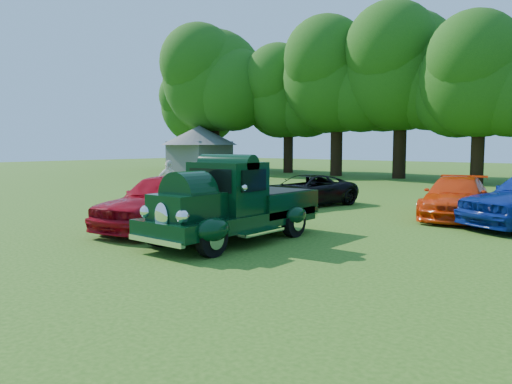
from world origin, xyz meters
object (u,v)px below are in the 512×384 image
Objects in this scene: back_car_orange at (456,198)px; spectator_grey at (232,192)px; back_car_black at (305,190)px; spectator_white at (168,182)px; spectator_pink at (247,189)px; back_car_lime at (229,183)px; red_convertible at (167,201)px; hero_pickup at (234,207)px; gazebo at (199,144)px.

spectator_grey reaches higher than back_car_orange.
back_car_black is 2.67× the size of spectator_grey.
back_car_black is 2.47× the size of spectator_white.
spectator_white is (-3.81, -0.25, 0.08)m from spectator_pink.
spectator_pink reaches higher than back_car_black.
red_convertible is at bearing -77.47° from back_car_lime.
hero_pickup is at bearing -107.90° from spectator_white.
red_convertible reaches higher than back_car_orange.
spectator_pink is 1.03m from spectator_grey.
spectator_grey reaches higher than spectator_pink.
hero_pickup is at bearing -42.42° from gazebo.
back_car_orange is at bearing -27.55° from gazebo.
gazebo reaches higher than back_car_orange.
hero_pickup is 1.09× the size of back_car_orange.
red_convertible is 6.75m from back_car_black.
back_car_black is at bearing 130.10° from spectator_grey.
spectator_white reaches higher than back_car_lime.
spectator_grey is 0.92× the size of spectator_white.
red_convertible is at bearing -77.15° from back_car_black.
red_convertible is at bearing -105.22° from spectator_pink.
hero_pickup is at bearing -122.93° from back_car_orange.
gazebo reaches higher than spectator_pink.
back_car_black is 2.71× the size of spectator_pink.
red_convertible is 28.52m from gazebo.
hero_pickup reaches higher than back_car_orange.
spectator_grey is 26.17m from gazebo.
red_convertible is 1.04× the size of back_car_orange.
gazebo is (-19.50, 17.38, 1.61)m from spectator_grey.
back_car_lime is 20.49m from gazebo.
red_convertible is at bearing -37.49° from spectator_grey.
back_car_black is 0.95× the size of back_car_orange.
red_convertible is 1.09× the size of back_car_black.
spectator_white reaches higher than back_car_black.
spectator_grey is at bearing -155.21° from back_car_orange.
back_car_lime is (-4.31, 7.18, -0.14)m from red_convertible.
back_car_black is at bearing -44.83° from spectator_white.
spectator_white is (-0.07, -3.39, 0.21)m from back_car_lime.
back_car_black is 5.30m from spectator_white.
red_convertible is 8.38m from back_car_lime.
red_convertible is 9.04m from back_car_orange.
gazebo reaches higher than red_convertible.
hero_pickup reaches higher than back_car_lime.
spectator_pink is at bearing -75.15° from spectator_white.
back_car_orange is 0.70× the size of gazebo.
gazebo is (-15.48, 16.62, 1.54)m from spectator_white.
spectator_pink is 0.24× the size of gazebo.
spectator_pink is 0.91× the size of spectator_white.
red_convertible is 2.91× the size of spectator_grey.
spectator_white is at bearing 150.97° from hero_pickup.
spectator_white is (-4.01, 0.76, 0.07)m from spectator_grey.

